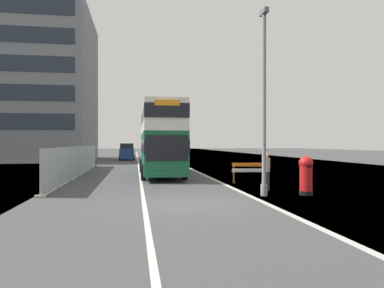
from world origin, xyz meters
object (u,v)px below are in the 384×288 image
Objects in this scene: double_decker_bus at (161,139)px; lamppost_foreground at (264,108)px; pedestrian_at_kerb at (266,172)px; red_pillar_postbox at (306,174)px; car_oncoming_near at (155,153)px; roadworks_barrier at (248,170)px; car_receding_mid at (127,152)px.

lamppost_foreground is (3.66, -10.81, 1.17)m from double_decker_bus.
double_decker_bus reaches higher than pedestrian_at_kerb.
lamppost_foreground is at bearing -113.54° from pedestrian_at_kerb.
red_pillar_postbox is at bearing -55.12° from pedestrian_at_kerb.
red_pillar_postbox is (1.91, 0.01, -2.81)m from lamppost_foreground.
red_pillar_postbox is 0.95× the size of pedestrian_at_kerb.
car_oncoming_near is at bearing 98.28° from pedestrian_at_kerb.
double_decker_bus is 6.55× the size of red_pillar_postbox.
lamppost_foreground is at bearing -100.17° from roadworks_barrier.
pedestrian_at_kerb is at bearing 66.46° from lamppost_foreground.
car_receding_mid is (-2.85, 23.53, -1.52)m from double_decker_bus.
lamppost_foreground reaches higher than car_receding_mid.
lamppost_foreground reaches higher than red_pillar_postbox.
red_pillar_postbox is (5.57, -10.80, -1.64)m from double_decker_bus.
roadworks_barrier is 3.24m from pedestrian_at_kerb.
car_oncoming_near is 7.01m from car_receding_mid.
roadworks_barrier is 23.62m from car_oncoming_near.
car_oncoming_near is 1.00× the size of car_receding_mid.
car_receding_mid reaches higher than pedestrian_at_kerb.
red_pillar_postbox is at bearing -62.74° from double_decker_bus.
lamppost_foreground reaches higher than pedestrian_at_kerb.
pedestrian_at_kerb is (3.86, -26.51, -0.17)m from car_oncoming_near.
car_receding_mid is 33.44m from pedestrian_at_kerb.
double_decker_bus is 6.22× the size of pedestrian_at_kerb.
car_oncoming_near is at bearing 96.32° from lamppost_foreground.
double_decker_bus is 11.47m from lamppost_foreground.
roadworks_barrier is (-1.02, 4.91, -0.20)m from red_pillar_postbox.
lamppost_foreground reaches higher than car_oncoming_near.
double_decker_bus reaches higher than car_oncoming_near.
red_pillar_postbox is 0.42× the size of car_oncoming_near.
double_decker_bus reaches higher than roadworks_barrier.
lamppost_foreground is 4.46× the size of pedestrian_at_kerb.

